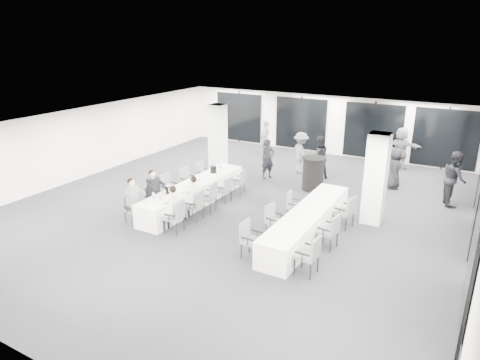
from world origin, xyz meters
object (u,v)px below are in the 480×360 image
object	(u,v)px
standing_guest_c	(301,150)
standing_guest_e	(395,166)
chair_main_right_second	(196,204)
chair_main_right_far	(239,180)
banquet_table_main	(194,194)
chair_main_left_second	(151,197)
standing_guest_f	(401,145)
cocktail_table	(313,173)
chair_main_left_mid	(169,187)
ice_bucket_near	(170,190)
ice_bucket_far	(213,169)
standing_guest_d	(386,154)
chair_side_left_far	(293,204)
standing_guest_b	(319,154)
chair_main_left_far	(203,172)
chair_side_right_mid	(330,230)
chair_main_left_near	(132,207)
chair_side_left_mid	(273,218)
standing_guest_h	(455,175)
chair_main_left_fourth	(187,179)
chair_main_right_fourth	(226,188)
chair_main_right_mid	(209,196)
banquet_table_side	(307,223)
standing_guest_g	(265,136)
chair_side_right_far	(347,210)
chair_side_left_near	(249,237)
chair_main_right_near	(176,215)

from	to	relation	value
standing_guest_c	standing_guest_e	world-z (taller)	standing_guest_c
chair_main_right_second	chair_main_right_far	world-z (taller)	chair_main_right_second
banquet_table_main	chair_main_right_far	size ratio (longest dim) A/B	5.59
chair_main_left_second	standing_guest_f	bearing A→B (deg)	131.60
cocktail_table	chair_main_left_mid	size ratio (longest dim) A/B	1.23
banquet_table_main	ice_bucket_near	size ratio (longest dim) A/B	18.37
ice_bucket_far	standing_guest_d	bearing A→B (deg)	44.04
chair_side_left_far	standing_guest_b	bearing A→B (deg)	-176.90
chair_main_left_mid	standing_guest_f	distance (m)	10.10
cocktail_table	chair_main_left_far	size ratio (longest dim) A/B	1.35
chair_main_left_mid	chair_side_left_far	xyz separation A→B (m)	(4.21, 0.85, -0.08)
chair_side_left_far	chair_main_right_far	bearing A→B (deg)	-119.61
chair_side_right_mid	chair_main_left_second	bearing A→B (deg)	101.88
chair_main_left_second	chair_side_right_mid	distance (m)	5.87
chair_main_left_near	chair_side_left_mid	size ratio (longest dim) A/B	0.93
standing_guest_h	chair_side_right_mid	bearing A→B (deg)	135.58
chair_main_left_second	chair_main_left_mid	bearing A→B (deg)	166.83
chair_main_left_mid	chair_main_left_fourth	size ratio (longest dim) A/B	1.06
chair_main_left_near	chair_main_right_fourth	world-z (taller)	chair_main_right_fourth
chair_main_right_mid	chair_main_left_far	bearing A→B (deg)	30.64
banquet_table_side	chair_main_left_mid	size ratio (longest dim) A/B	4.95
ice_bucket_near	standing_guest_d	bearing A→B (deg)	55.39
chair_main_left_second	standing_guest_g	bearing A→B (deg)	165.45
chair_main_right_second	ice_bucket_far	bearing A→B (deg)	15.65
standing_guest_h	ice_bucket_near	bearing A→B (deg)	107.78
banquet_table_side	chair_side_right_far	world-z (taller)	chair_side_right_far
standing_guest_b	standing_guest_e	world-z (taller)	standing_guest_b
chair_main_left_fourth	standing_guest_b	bearing A→B (deg)	148.97
chair_main_left_fourth	chair_side_right_far	xyz separation A→B (m)	(5.86, -0.04, 0.02)
chair_main_left_near	standing_guest_f	bearing A→B (deg)	157.91
chair_side_left_far	standing_guest_f	xyz separation A→B (m)	(1.92, 7.17, 0.53)
chair_main_left_fourth	standing_guest_f	xyz separation A→B (m)	(6.12, 6.97, 0.48)
banquet_table_side	chair_side_right_mid	distance (m)	0.98
chair_main_right_mid	standing_guest_c	distance (m)	5.53
chair_main_right_second	standing_guest_b	size ratio (longest dim) A/B	0.48
standing_guest_f	chair_main_right_far	bearing A→B (deg)	44.56
chair_side_left_mid	chair_side_right_mid	distance (m)	1.67
chair_main_left_mid	standing_guest_d	distance (m)	8.74
banquet_table_side	chair_main_left_mid	xyz separation A→B (m)	(-5.03, 0.03, 0.20)
chair_side_left_near	ice_bucket_far	xyz separation A→B (m)	(-3.42, 3.58, 0.31)
chair_side_left_near	ice_bucket_far	size ratio (longest dim) A/B	3.90
chair_main_left_second	chair_side_right_mid	world-z (taller)	chair_side_right_mid
chair_main_right_fourth	chair_main_right_far	world-z (taller)	chair_main_right_far
chair_main_left_second	ice_bucket_near	xyz separation A→B (m)	(0.73, 0.04, 0.38)
chair_main_left_mid	chair_main_left_fourth	xyz separation A→B (m)	(0.01, 1.05, -0.03)
chair_main_right_near	chair_main_right_fourth	distance (m)	2.75
cocktail_table	chair_main_left_near	size ratio (longest dim) A/B	1.44
chair_main_left_near	ice_bucket_far	bearing A→B (deg)	177.20
chair_main_right_mid	chair_side_left_near	bearing A→B (deg)	-136.34
chair_main_right_far	standing_guest_h	world-z (taller)	standing_guest_h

